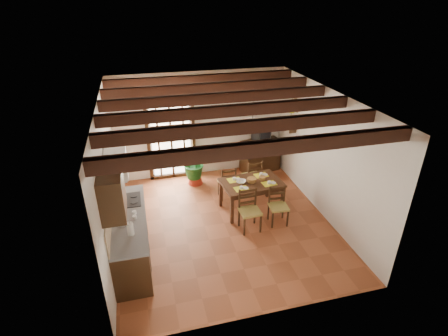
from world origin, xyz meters
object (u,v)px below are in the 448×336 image
object	(u,v)px
dining_table	(251,185)
potted_plant	(195,164)
sideboard	(260,156)
chair_near_right	(278,212)
chair_far_left	(227,188)
chair_far_right	(252,182)
crt_tv	(261,134)
kitchen_counter	(131,236)
chair_near_left	(250,218)
pendant_lamp	(252,123)

from	to	relation	value
dining_table	potted_plant	xyz separation A→B (m)	(-1.03, 1.52, -0.06)
sideboard	potted_plant	distance (m)	1.93
dining_table	chair_near_right	distance (m)	0.85
chair_far_left	potted_plant	size ratio (longest dim) A/B	0.38
chair_near_right	chair_far_right	distance (m)	1.37
chair_near_right	crt_tv	world-z (taller)	crt_tv
kitchen_counter	dining_table	world-z (taller)	kitchen_counter
chair_near_left	chair_far_left	xyz separation A→B (m)	(-0.13, 1.36, -0.02)
chair_far_left	potted_plant	xyz separation A→B (m)	(-0.63, 0.88, 0.31)
sideboard	kitchen_counter	bearing A→B (deg)	-153.16
kitchen_counter	pendant_lamp	world-z (taller)	pendant_lamp
potted_plant	chair_near_right	bearing A→B (deg)	-56.64
chair_far_left	sideboard	size ratio (longest dim) A/B	0.80
dining_table	kitchen_counter	bearing A→B (deg)	-165.34
chair_far_left	sideboard	world-z (taller)	sideboard
chair_near_left	pendant_lamp	world-z (taller)	pendant_lamp
sideboard	crt_tv	size ratio (longest dim) A/B	2.18
chair_far_left	pendant_lamp	xyz separation A→B (m)	(0.40, -0.55, 1.81)
dining_table	crt_tv	bearing A→B (deg)	59.02
kitchen_counter	pendant_lamp	xyz separation A→B (m)	(2.69, 1.09, 1.60)
dining_table	potted_plant	world-z (taller)	potted_plant
chair_far_left	chair_near_left	bearing A→B (deg)	92.93
potted_plant	kitchen_counter	bearing A→B (deg)	-123.48
chair_far_right	pendant_lamp	world-z (taller)	pendant_lamp
chair_near_left	chair_far_left	bearing A→B (deg)	93.08
dining_table	potted_plant	bearing A→B (deg)	118.56
chair_far_left	crt_tv	bearing A→B (deg)	-139.70
kitchen_counter	crt_tv	bearing A→B (deg)	38.34
chair_far_left	chair_far_right	xyz separation A→B (m)	(0.67, 0.06, 0.02)
sideboard	pendant_lamp	size ratio (longest dim) A/B	1.25
chair_far_right	sideboard	world-z (taller)	chair_far_right
chair_far_left	potted_plant	world-z (taller)	potted_plant
dining_table	chair_near_right	xyz separation A→B (m)	(0.40, -0.65, -0.37)
chair_far_right	pendant_lamp	bearing A→B (deg)	59.76
kitchen_counter	sideboard	bearing A→B (deg)	38.40
dining_table	chair_near_left	size ratio (longest dim) A/B	1.55
crt_tv	dining_table	bearing A→B (deg)	-131.25
chair_near_right	chair_far_right	size ratio (longest dim) A/B	0.92
chair_near_right	pendant_lamp	distance (m)	2.00
potted_plant	chair_far_left	bearing A→B (deg)	-54.21
kitchen_counter	pendant_lamp	size ratio (longest dim) A/B	2.66
kitchen_counter	crt_tv	distance (m)	4.59
chair_near_right	crt_tv	distance (m)	2.66
chair_far_left	chair_far_right	bearing A→B (deg)	-177.22
chair_far_left	chair_far_right	distance (m)	0.67
kitchen_counter	chair_far_right	world-z (taller)	kitchen_counter
chair_far_left	crt_tv	size ratio (longest dim) A/B	1.73
chair_near_left	chair_near_right	distance (m)	0.67
kitchen_counter	dining_table	xyz separation A→B (m)	(2.69, 0.99, 0.16)
chair_near_left	pendant_lamp	distance (m)	1.99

